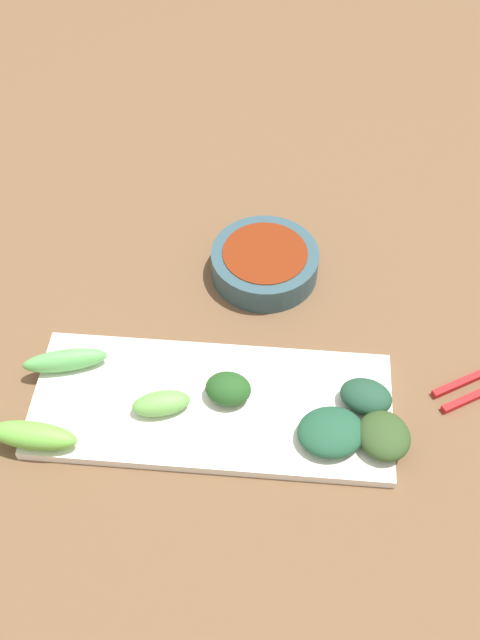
# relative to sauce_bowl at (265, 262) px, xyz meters

# --- Properties ---
(tabletop) EXTENTS (2.10, 2.10, 0.02)m
(tabletop) POSITION_rel_sauce_bowl_xyz_m (0.13, -0.03, -0.03)
(tabletop) COLOR brown
(tabletop) RESTS_ON ground
(sauce_bowl) EXTENTS (0.13, 0.13, 0.04)m
(sauce_bowl) POSITION_rel_sauce_bowl_xyz_m (0.00, 0.00, 0.00)
(sauce_bowl) COLOR #2E4C57
(sauce_bowl) RESTS_ON tabletop
(serving_plate) EXTENTS (0.16, 0.39, 0.01)m
(serving_plate) POSITION_rel_sauce_bowl_xyz_m (0.21, -0.05, -0.01)
(serving_plate) COLOR white
(serving_plate) RESTS_ON tabletop
(broccoli_leafy_0) EXTENTS (0.08, 0.08, 0.02)m
(broccoli_leafy_0) POSITION_rel_sauce_bowl_xyz_m (0.24, 0.08, 0.00)
(broccoli_leafy_0) COLOR #1E4D34
(broccoli_leafy_0) RESTS_ON serving_plate
(broccoli_stalk_1) EXTENTS (0.03, 0.10, 0.03)m
(broccoli_stalk_1) POSITION_rel_sauce_bowl_xyz_m (0.27, -0.22, 0.01)
(broccoli_stalk_1) COLOR #69B842
(broccoli_stalk_1) RESTS_ON serving_plate
(broccoli_stalk_2) EXTENTS (0.04, 0.07, 0.02)m
(broccoli_stalk_2) POSITION_rel_sauce_bowl_xyz_m (0.22, -0.10, 0.00)
(broccoli_stalk_2) COLOR #66A84D
(broccoli_stalk_2) RESTS_ON serving_plate
(broccoli_stalk_3) EXTENTS (0.05, 0.10, 0.03)m
(broccoli_stalk_3) POSITION_rel_sauce_bowl_xyz_m (0.17, -0.21, 0.00)
(broccoli_stalk_3) COLOR #5BAD58
(broccoli_stalk_3) RESTS_ON serving_plate
(broccoli_leafy_4) EXTENTS (0.07, 0.07, 0.03)m
(broccoli_leafy_4) POSITION_rel_sauce_bowl_xyz_m (0.24, 0.14, 0.00)
(broccoli_leafy_4) COLOR #2E4821
(broccoli_leafy_4) RESTS_ON serving_plate
(broccoli_leafy_5) EXTENTS (0.05, 0.05, 0.03)m
(broccoli_leafy_5) POSITION_rel_sauce_bowl_xyz_m (0.20, -0.03, 0.01)
(broccoli_leafy_5) COLOR #204E1E
(broccoli_leafy_5) RESTS_ON serving_plate
(broccoli_leafy_6) EXTENTS (0.06, 0.07, 0.03)m
(broccoli_leafy_6) POSITION_rel_sauce_bowl_xyz_m (0.19, 0.12, 0.01)
(broccoli_leafy_6) COLOR #1F4631
(broccoli_leafy_6) RESTS_ON serving_plate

